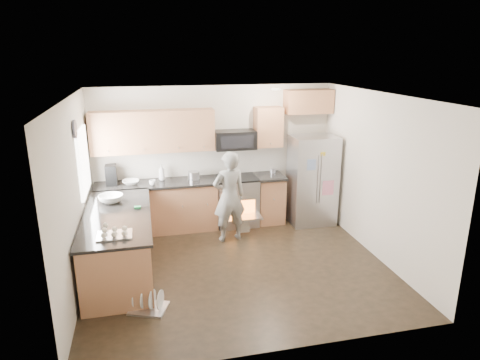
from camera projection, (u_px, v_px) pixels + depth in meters
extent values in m
plane|color=black|center=(238.00, 266.00, 6.61)|extent=(4.50, 4.50, 0.00)
cube|color=beige|center=(215.00, 155.00, 8.10)|extent=(4.50, 0.04, 2.60)
cube|color=beige|center=(281.00, 244.00, 4.36)|extent=(4.50, 0.04, 2.60)
cube|color=beige|center=(75.00, 198.00, 5.75)|extent=(0.04, 4.00, 2.60)
cube|color=beige|center=(377.00, 176.00, 6.71)|extent=(0.04, 4.00, 2.60)
cube|color=white|center=(238.00, 96.00, 5.86)|extent=(4.50, 4.00, 0.04)
cube|color=white|center=(83.00, 162.00, 6.61)|extent=(0.04, 1.00, 1.00)
cylinder|color=beige|center=(276.00, 89.00, 7.08)|extent=(0.14, 0.14, 0.02)
cylinder|color=#474754|center=(75.00, 129.00, 5.93)|extent=(0.03, 0.26, 0.26)
cube|color=#9D633E|center=(158.00, 208.00, 7.82)|extent=(2.15, 0.60, 0.87)
cube|color=black|center=(156.00, 184.00, 7.68)|extent=(2.19, 0.64, 0.04)
cube|color=#9D633E|center=(269.00, 199.00, 8.28)|extent=(0.50, 0.60, 0.87)
cube|color=black|center=(270.00, 176.00, 8.14)|extent=(0.54, 0.64, 0.04)
cube|color=#9D633E|center=(153.00, 131.00, 7.55)|extent=(2.16, 0.33, 0.74)
cube|color=#9D633E|center=(268.00, 127.00, 8.01)|extent=(0.50, 0.33, 0.74)
cube|color=#9D633E|center=(308.00, 102.00, 8.04)|extent=(0.90, 0.33, 0.44)
imported|color=silver|center=(131.00, 182.00, 7.58)|extent=(0.29, 0.29, 0.07)
imported|color=silver|center=(162.00, 172.00, 7.79)|extent=(0.11, 0.11, 0.29)
imported|color=silver|center=(153.00, 183.00, 7.52)|extent=(0.12, 0.12, 0.09)
cylinder|color=#B7B7BC|center=(194.00, 175.00, 7.87)|extent=(0.21, 0.21, 0.15)
cube|color=black|center=(111.00, 175.00, 7.51)|extent=(0.19, 0.23, 0.36)
cylinder|color=#B7B7BC|center=(273.00, 170.00, 8.30)|extent=(0.11, 0.11, 0.08)
cube|color=#9D633E|center=(119.00, 245.00, 6.34)|extent=(0.90, 2.30, 0.87)
cube|color=black|center=(117.00, 215.00, 6.20)|extent=(0.96, 2.36, 0.04)
imported|color=silver|center=(111.00, 199.00, 6.66)|extent=(0.38, 0.38, 0.12)
cube|color=green|center=(138.00, 207.00, 6.42)|extent=(0.10, 0.07, 0.03)
cube|color=#B7B7BC|center=(114.00, 233.00, 5.44)|extent=(0.44, 0.33, 0.09)
cube|color=#B7B7BC|center=(236.00, 202.00, 8.12)|extent=(0.76, 0.62, 0.90)
cube|color=black|center=(236.00, 178.00, 7.98)|extent=(0.76, 0.60, 0.03)
cube|color=orange|center=(240.00, 210.00, 7.84)|extent=(0.56, 0.02, 0.34)
cube|color=#B7B7BC|center=(242.00, 217.00, 7.71)|extent=(0.70, 0.34, 0.03)
cube|color=beige|center=(243.00, 225.00, 7.70)|extent=(0.24, 0.03, 0.28)
cube|color=black|center=(235.00, 140.00, 7.89)|extent=(0.76, 0.40, 0.34)
cube|color=#B7B7BC|center=(312.00, 180.00, 8.10)|extent=(0.84, 0.66, 1.69)
cylinder|color=#B7B7BC|center=(318.00, 179.00, 7.75)|extent=(0.02, 0.02, 0.92)
cylinder|color=#B7B7BC|center=(321.00, 179.00, 7.76)|extent=(0.02, 0.02, 0.92)
cube|color=pink|center=(328.00, 188.00, 7.85)|extent=(0.22, 0.01, 0.28)
cube|color=#8DABE1|center=(311.00, 165.00, 7.64)|extent=(0.17, 0.01, 0.20)
imported|color=gray|center=(229.00, 197.00, 7.33)|extent=(0.63, 0.47, 1.59)
cube|color=#B7B7BC|center=(149.00, 308.00, 5.50)|extent=(0.55, 0.50, 0.03)
cylinder|color=silver|center=(136.00, 298.00, 5.49)|extent=(0.11, 0.24, 0.25)
cylinder|color=silver|center=(144.00, 298.00, 5.47)|extent=(0.11, 0.24, 0.25)
cylinder|color=silver|center=(152.00, 299.00, 5.45)|extent=(0.11, 0.24, 0.25)
cylinder|color=silver|center=(160.00, 300.00, 5.44)|extent=(0.11, 0.24, 0.25)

